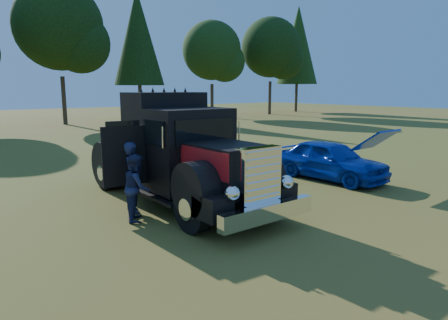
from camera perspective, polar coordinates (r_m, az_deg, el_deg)
ground at (r=9.60m, az=8.74°, el=-8.81°), size 120.00×120.00×0.00m
diamond_t_truck at (r=10.81m, az=-6.08°, el=0.41°), size 3.38×7.16×3.00m
hotrod_coupe at (r=14.18m, az=14.95°, el=0.03°), size 1.75×4.22×1.89m
spectator_near at (r=10.28m, az=-12.89°, el=-2.44°), size 0.57×0.74×1.80m
spectator_far at (r=9.67m, az=-12.27°, el=-3.83°), size 0.92×0.98×1.60m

